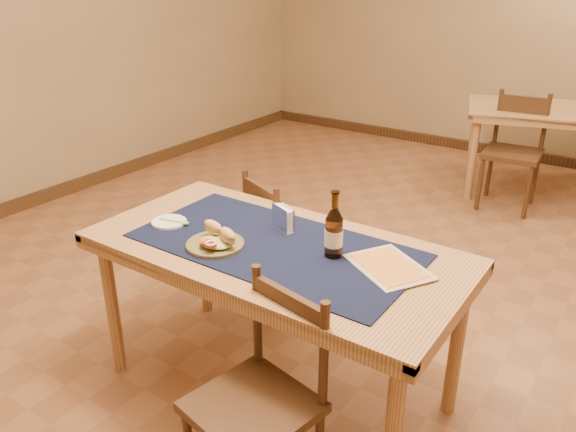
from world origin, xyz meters
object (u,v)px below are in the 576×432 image
Objects in this scene: main_table at (275,263)px; chair_main_near at (261,397)px; back_table at (573,120)px; chair_main_far at (282,241)px; napkin_holder at (283,219)px; sandwich_plate at (216,241)px; beer_bottle at (334,232)px.

main_table is 0.61m from chair_main_near.
back_table is 2.18× the size of chair_main_near.
back_table is 2.25× the size of chair_main_far.
chair_main_near reaches higher than back_table.
napkin_holder is at bearing 111.11° from main_table.
sandwich_plate is 1.83× the size of napkin_holder.
chair_main_near is 0.68m from beer_bottle.
main_table is 11.82× the size of napkin_holder.
chair_main_near is (-0.30, -3.90, -0.23)m from back_table.
beer_bottle is 0.32m from napkin_holder.
chair_main_far is at bearing 139.68° from beer_bottle.
beer_bottle is at bearing -40.32° from chair_main_far.
napkin_holder is at bearing 65.48° from sandwich_plate.
napkin_holder is at bearing -54.21° from chair_main_far.
beer_bottle reaches higher than chair_main_far.
back_table is 3.34m from napkin_holder.
back_table is 13.63× the size of napkin_holder.
sandwich_plate is at bearing -154.99° from beer_bottle.
chair_main_near is (0.29, -0.48, -0.23)m from main_table.
napkin_holder reaches higher than sandwich_plate.
chair_main_near is at bearing -59.35° from main_table.
beer_bottle reaches higher than napkin_holder.
chair_main_near is at bearing -61.37° from napkin_holder.
main_table is 0.74m from chair_main_far.
main_table is 1.89× the size of chair_main_near.
beer_bottle is (0.25, 0.05, 0.19)m from main_table.
sandwich_plate is 0.49m from beer_bottle.
beer_bottle is 2.05× the size of napkin_holder.
sandwich_plate is at bearing 144.98° from chair_main_near.
chair_main_far is 6.07× the size of napkin_holder.
back_table is at bearing 80.25° from main_table.
napkin_holder is at bearing 164.16° from beer_bottle.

